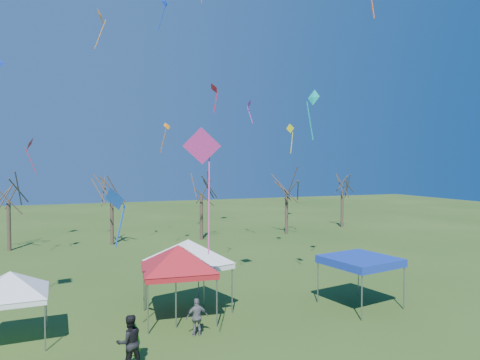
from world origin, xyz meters
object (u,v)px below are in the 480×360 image
at_px(tree_3, 201,177).
at_px(tree_5, 342,178).
at_px(tree_2, 111,176).
at_px(tent_white_mid, 188,244).
at_px(tree_4, 287,177).
at_px(person_grey, 197,317).
at_px(tent_white_west, 10,276).
at_px(tent_red, 178,250).
at_px(tree_1, 8,183).
at_px(person_dark, 129,342).
at_px(person_green, 133,344).
at_px(tent_blue, 360,261).

xyz_separation_m(tree_3, tree_5, (17.69, 2.02, -0.35)).
height_order(tree_2, tree_5, tree_2).
bearing_deg(tent_white_mid, tree_4, 51.45).
height_order(tree_3, tent_white_mid, tree_3).
bearing_deg(tent_white_mid, person_grey, -97.52).
bearing_deg(tent_white_west, person_grey, -14.69).
bearing_deg(tent_red, tent_white_mid, 50.00).
bearing_deg(tree_5, tree_4, -166.15).
distance_m(tree_1, tent_red, 23.40).
height_order(tent_white_mid, person_dark, tent_white_mid).
relative_size(tree_2, tree_5, 1.10).
height_order(person_grey, person_green, person_grey).
bearing_deg(tent_blue, tree_3, 95.50).
height_order(tree_3, person_dark, tree_3).
xyz_separation_m(tree_1, person_green, (7.17, -25.14, -5.01)).
xyz_separation_m(tree_4, person_grey, (-16.05, -22.73, -5.25)).
relative_size(tent_white_west, tent_red, 0.85).
height_order(tree_5, person_dark, tree_5).
height_order(tree_2, tree_3, tree_2).
xyz_separation_m(tree_3, tree_4, (9.32, -0.04, -0.02)).
xyz_separation_m(tree_5, person_green, (-27.31, -26.56, -4.95)).
xyz_separation_m(tent_white_mid, person_green, (-3.31, -4.87, -2.58)).
height_order(tree_5, tent_white_west, tree_5).
height_order(person_green, person_dark, person_dark).
bearing_deg(tree_3, tent_white_mid, -107.80).
height_order(tent_blue, person_grey, tent_blue).
height_order(tree_1, tree_5, tree_1).
bearing_deg(person_grey, tree_2, -82.98).
xyz_separation_m(tree_4, person_green, (-18.95, -24.50, -5.28)).
relative_size(tree_5, tent_white_mid, 1.65).
relative_size(tree_4, tent_white_west, 2.02).
xyz_separation_m(tent_white_mid, tent_blue, (8.44, -2.45, -1.01)).
bearing_deg(person_green, tree_3, -107.81).
bearing_deg(tree_3, tree_4, -0.26).
bearing_deg(tent_blue, tree_2, 115.12).
height_order(tree_2, person_dark, tree_2).
relative_size(tree_4, tent_white_mid, 1.74).
height_order(tree_2, tent_red, tree_2).
bearing_deg(tree_5, person_green, -135.80).
relative_size(tent_blue, person_dark, 1.94).
xyz_separation_m(tree_1, person_dark, (7.03, -25.37, -4.82)).
height_order(tree_4, person_dark, tree_4).
xyz_separation_m(tree_2, tent_red, (1.39, -20.83, -3.02)).
distance_m(tree_1, tree_2, 8.42).
bearing_deg(tent_white_west, tree_1, 97.39).
relative_size(tree_2, person_grey, 5.09).
distance_m(tree_1, tree_5, 34.52).
relative_size(tree_4, person_grey, 4.91).
bearing_deg(tree_4, tent_red, -128.61).
distance_m(tree_4, tent_white_west, 31.45).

